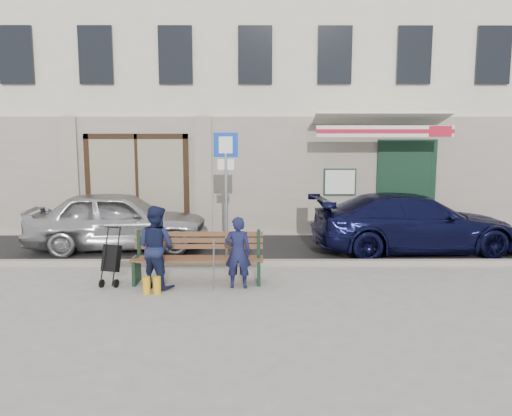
{
  "coord_description": "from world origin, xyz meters",
  "views": [
    {
      "loc": [
        -0.02,
        -8.62,
        2.65
      ],
      "look_at": [
        0.01,
        1.6,
        1.2
      ],
      "focal_mm": 35.0,
      "sensor_mm": 36.0,
      "label": 1
    }
  ],
  "objects_px": {
    "car_silver": "(119,220)",
    "stroller": "(111,259)",
    "woman": "(156,247)",
    "man": "(238,252)",
    "car_navy": "(414,223)",
    "parking_sign": "(226,176)",
    "bench": "(195,258)"
  },
  "relations": [
    {
      "from": "parking_sign",
      "to": "woman",
      "type": "xyz_separation_m",
      "value": [
        -1.14,
        -1.86,
        -1.12
      ]
    },
    {
      "from": "car_silver",
      "to": "stroller",
      "type": "relative_size",
      "value": 4.01
    },
    {
      "from": "car_silver",
      "to": "bench",
      "type": "height_order",
      "value": "car_silver"
    },
    {
      "from": "car_silver",
      "to": "man",
      "type": "bearing_deg",
      "value": -141.67
    },
    {
      "from": "stroller",
      "to": "parking_sign",
      "type": "bearing_deg",
      "value": 58.39
    },
    {
      "from": "woman",
      "to": "stroller",
      "type": "bearing_deg",
      "value": 18.24
    },
    {
      "from": "man",
      "to": "stroller",
      "type": "distance_m",
      "value": 2.32
    },
    {
      "from": "man",
      "to": "car_silver",
      "type": "bearing_deg",
      "value": -44.58
    },
    {
      "from": "bench",
      "to": "woman",
      "type": "bearing_deg",
      "value": -157.41
    },
    {
      "from": "man",
      "to": "car_navy",
      "type": "bearing_deg",
      "value": -143.45
    },
    {
      "from": "bench",
      "to": "woman",
      "type": "height_order",
      "value": "woman"
    },
    {
      "from": "car_navy",
      "to": "car_silver",
      "type": "bearing_deg",
      "value": 83.12
    },
    {
      "from": "bench",
      "to": "stroller",
      "type": "relative_size",
      "value": 2.3
    },
    {
      "from": "car_silver",
      "to": "car_navy",
      "type": "distance_m",
      "value": 6.9
    },
    {
      "from": "bench",
      "to": "woman",
      "type": "xyz_separation_m",
      "value": [
        -0.65,
        -0.27,
        0.28
      ]
    },
    {
      "from": "car_navy",
      "to": "parking_sign",
      "type": "bearing_deg",
      "value": 96.85
    },
    {
      "from": "parking_sign",
      "to": "bench",
      "type": "bearing_deg",
      "value": -104.76
    },
    {
      "from": "car_navy",
      "to": "woman",
      "type": "distance_m",
      "value": 6.09
    },
    {
      "from": "car_silver",
      "to": "car_navy",
      "type": "relative_size",
      "value": 0.89
    },
    {
      "from": "car_silver",
      "to": "parking_sign",
      "type": "bearing_deg",
      "value": -119.04
    },
    {
      "from": "car_navy",
      "to": "parking_sign",
      "type": "xyz_separation_m",
      "value": [
        -4.29,
        -0.89,
        1.17
      ]
    },
    {
      "from": "bench",
      "to": "man",
      "type": "xyz_separation_m",
      "value": [
        0.8,
        -0.31,
        0.18
      ]
    },
    {
      "from": "car_silver",
      "to": "bench",
      "type": "relative_size",
      "value": 1.74
    },
    {
      "from": "parking_sign",
      "to": "woman",
      "type": "height_order",
      "value": "parking_sign"
    },
    {
      "from": "car_navy",
      "to": "stroller",
      "type": "height_order",
      "value": "car_navy"
    },
    {
      "from": "stroller",
      "to": "woman",
      "type": "bearing_deg",
      "value": 6.87
    },
    {
      "from": "man",
      "to": "woman",
      "type": "distance_m",
      "value": 1.45
    },
    {
      "from": "bench",
      "to": "man",
      "type": "bearing_deg",
      "value": -21.5
    },
    {
      "from": "man",
      "to": "woman",
      "type": "bearing_deg",
      "value": -0.07
    },
    {
      "from": "car_navy",
      "to": "man",
      "type": "bearing_deg",
      "value": 120.13
    },
    {
      "from": "car_silver",
      "to": "bench",
      "type": "distance_m",
      "value": 3.45
    },
    {
      "from": "car_navy",
      "to": "woman",
      "type": "bearing_deg",
      "value": 111.96
    }
  ]
}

